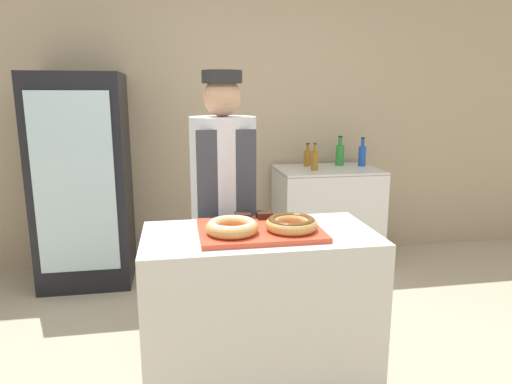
% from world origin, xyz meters
% --- Properties ---
extents(wall_back, '(8.00, 0.06, 2.70)m').
position_xyz_m(wall_back, '(0.00, 2.13, 1.35)').
color(wall_back, tan).
rests_on(wall_back, ground_plane).
extents(display_counter, '(1.13, 0.59, 0.89)m').
position_xyz_m(display_counter, '(0.00, 0.00, 0.44)').
color(display_counter, beige).
rests_on(display_counter, ground_plane).
extents(serving_tray, '(0.59, 0.44, 0.02)m').
position_xyz_m(serving_tray, '(0.00, 0.00, 0.90)').
color(serving_tray, '#D84C33').
rests_on(serving_tray, display_counter).
extents(donut_light_glaze, '(0.25, 0.25, 0.06)m').
position_xyz_m(donut_light_glaze, '(-0.14, -0.06, 0.94)').
color(donut_light_glaze, tan).
rests_on(donut_light_glaze, serving_tray).
extents(donut_chocolate_glaze, '(0.25, 0.25, 0.06)m').
position_xyz_m(donut_chocolate_glaze, '(0.14, -0.06, 0.94)').
color(donut_chocolate_glaze, tan).
rests_on(donut_chocolate_glaze, serving_tray).
extents(brownie_back_left, '(0.08, 0.08, 0.03)m').
position_xyz_m(brownie_back_left, '(-0.06, 0.17, 0.93)').
color(brownie_back_left, black).
rests_on(brownie_back_left, serving_tray).
extents(brownie_back_right, '(0.08, 0.08, 0.03)m').
position_xyz_m(brownie_back_right, '(0.06, 0.17, 0.93)').
color(brownie_back_right, black).
rests_on(brownie_back_right, serving_tray).
extents(baker_person, '(0.39, 0.39, 1.67)m').
position_xyz_m(baker_person, '(-0.11, 0.55, 0.88)').
color(baker_person, '#4C4C51').
rests_on(baker_person, ground_plane).
extents(beverage_fridge, '(0.71, 0.66, 1.71)m').
position_xyz_m(beverage_fridge, '(-1.14, 1.74, 0.85)').
color(beverage_fridge, black).
rests_on(beverage_fridge, ground_plane).
extents(chest_freezer, '(0.89, 0.63, 0.89)m').
position_xyz_m(chest_freezer, '(0.94, 1.75, 0.45)').
color(chest_freezer, silver).
rests_on(chest_freezer, ground_plane).
extents(bottle_amber, '(0.06, 0.06, 0.24)m').
position_xyz_m(bottle_amber, '(0.79, 1.66, 0.99)').
color(bottle_amber, '#99661E').
rests_on(bottle_amber, chest_freezer).
extents(bottle_blue, '(0.07, 0.07, 0.26)m').
position_xyz_m(bottle_blue, '(1.29, 1.83, 1.00)').
color(bottle_blue, '#1E4CB2').
rests_on(bottle_blue, chest_freezer).
extents(bottle_amber_b, '(0.06, 0.06, 0.21)m').
position_xyz_m(bottle_amber_b, '(0.80, 1.91, 0.98)').
color(bottle_amber_b, '#99661E').
rests_on(bottle_amber_b, chest_freezer).
extents(bottle_green, '(0.08, 0.08, 0.27)m').
position_xyz_m(bottle_green, '(1.10, 1.90, 1.00)').
color(bottle_green, '#2D8C38').
rests_on(bottle_green, chest_freezer).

